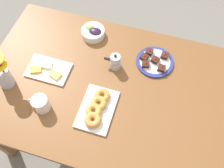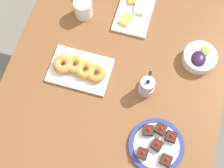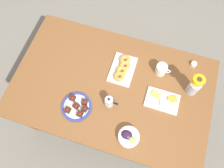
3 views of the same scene
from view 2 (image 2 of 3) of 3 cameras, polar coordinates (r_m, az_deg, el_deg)
The scene contains 8 objects.
ground_plane at distance 2.12m, azimuth 0.00°, elevation -7.64°, with size 6.00×6.00×0.00m, color slate.
dining_table at distance 1.50m, azimuth 0.00°, elevation -1.74°, with size 1.60×1.00×0.74m.
coffee_mug at distance 1.56m, azimuth -5.27°, elevation 13.69°, with size 0.12×0.09×0.09m.
grape_bowl at distance 1.50m, azimuth 15.72°, elevation 4.66°, with size 0.16×0.16×0.07m.
cheese_platter at distance 1.60m, azimuth 4.09°, elevation 13.07°, with size 0.26×0.17×0.03m.
croissant_platter at distance 1.43m, azimuth -6.00°, elevation 2.80°, with size 0.19×0.28×0.05m.
dessert_plate at distance 1.35m, azimuth 8.13°, elevation -11.01°, with size 0.24×0.24×0.05m.
moka_pot at distance 1.37m, azimuth 6.35°, elevation -0.50°, with size 0.11×0.07×0.12m.
Camera 2 is at (-0.48, -0.14, 2.07)m, focal length 50.00 mm.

